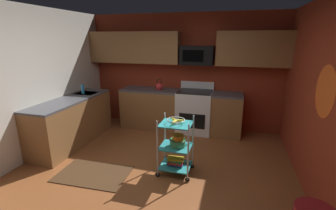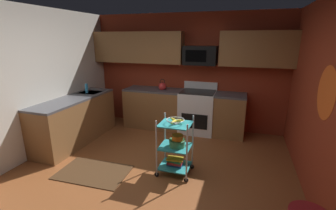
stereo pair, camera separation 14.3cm
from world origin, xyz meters
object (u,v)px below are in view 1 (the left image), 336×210
(mixing_bowl_small, at_px, (178,137))
(fruit_bowl, at_px, (176,121))
(oven_range, at_px, (195,111))
(rolling_cart, at_px, (176,146))
(dish_soap_bottle, at_px, (83,89))
(microwave, at_px, (197,55))
(kettle, at_px, (159,86))
(book_stack, at_px, (176,161))
(mixing_bowl_large, at_px, (178,143))

(mixing_bowl_small, bearing_deg, fruit_bowl, 164.50)
(oven_range, relative_size, rolling_cart, 1.20)
(mixing_bowl_small, relative_size, dish_soap_bottle, 0.91)
(microwave, xyz_separation_m, kettle, (-0.83, -0.11, -0.70))
(kettle, height_order, dish_soap_bottle, kettle)
(fruit_bowl, xyz_separation_m, book_stack, (0.00, 0.00, -0.68))
(book_stack, bearing_deg, kettle, 115.01)
(book_stack, bearing_deg, fruit_bowl, 180.00)
(microwave, xyz_separation_m, fruit_bowl, (0.01, -1.91, -0.82))
(microwave, relative_size, rolling_cart, 0.77)
(oven_range, relative_size, book_stack, 4.19)
(oven_range, distance_m, rolling_cart, 1.81)
(kettle, distance_m, dish_soap_bottle, 1.66)
(rolling_cart, xyz_separation_m, mixing_bowl_small, (0.04, -0.01, 0.17))
(mixing_bowl_large, xyz_separation_m, dish_soap_bottle, (-2.31, 0.98, 0.50))
(kettle, bearing_deg, fruit_bowl, -64.99)
(oven_range, xyz_separation_m, book_stack, (0.01, -1.81, -0.29))
(microwave, bearing_deg, book_stack, -89.58)
(kettle, bearing_deg, mixing_bowl_large, -64.24)
(fruit_bowl, xyz_separation_m, kettle, (-0.84, 1.80, 0.12))
(fruit_bowl, height_order, book_stack, fruit_bowl)
(microwave, bearing_deg, mixing_bowl_small, -88.48)
(dish_soap_bottle, bearing_deg, rolling_cart, -23.24)
(mixing_bowl_large, xyz_separation_m, book_stack, (-0.03, 0.00, -0.33))
(rolling_cart, height_order, dish_soap_bottle, dish_soap_bottle)
(microwave, distance_m, dish_soap_bottle, 2.54)
(rolling_cart, xyz_separation_m, fruit_bowl, (0.00, -0.00, 0.42))
(mixing_bowl_large, distance_m, kettle, 2.06)
(fruit_bowl, relative_size, dish_soap_bottle, 1.36)
(book_stack, bearing_deg, rolling_cart, 135.00)
(mixing_bowl_large, xyz_separation_m, kettle, (-0.87, 1.80, 0.48))
(mixing_bowl_small, bearing_deg, mixing_bowl_large, 128.16)
(oven_range, bearing_deg, book_stack, -89.57)
(fruit_bowl, bearing_deg, dish_soap_bottle, 156.76)
(mixing_bowl_large, distance_m, dish_soap_bottle, 2.56)
(oven_range, distance_m, mixing_bowl_small, 1.82)
(fruit_bowl, relative_size, mixing_bowl_small, 1.49)
(mixing_bowl_large, bearing_deg, microwave, 91.29)
(rolling_cart, relative_size, kettle, 3.47)
(fruit_bowl, distance_m, mixing_bowl_large, 0.36)
(oven_range, relative_size, dish_soap_bottle, 5.50)
(microwave, xyz_separation_m, rolling_cart, (0.01, -1.91, -1.25))
(kettle, bearing_deg, rolling_cart, -64.99)
(microwave, height_order, mixing_bowl_large, microwave)
(microwave, distance_m, rolling_cart, 2.28)
(rolling_cart, height_order, kettle, kettle)
(dish_soap_bottle, bearing_deg, oven_range, 20.09)
(fruit_bowl, bearing_deg, rolling_cart, 90.00)
(mixing_bowl_small, distance_m, book_stack, 0.43)
(rolling_cart, distance_m, kettle, 2.06)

